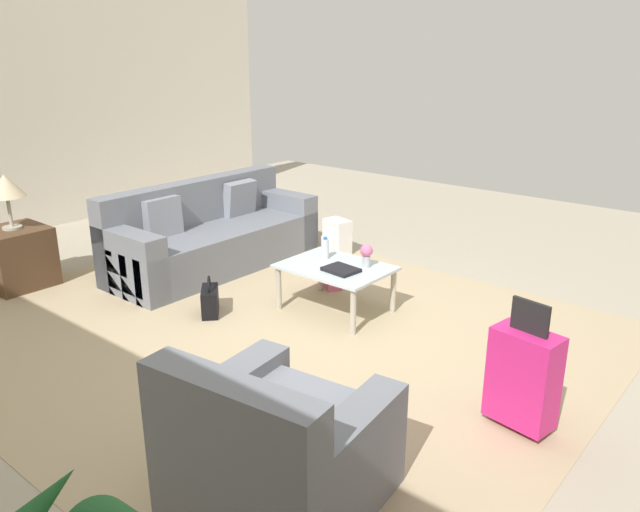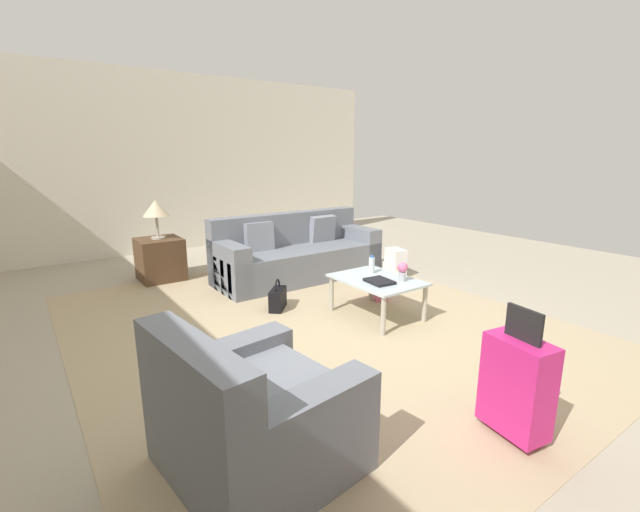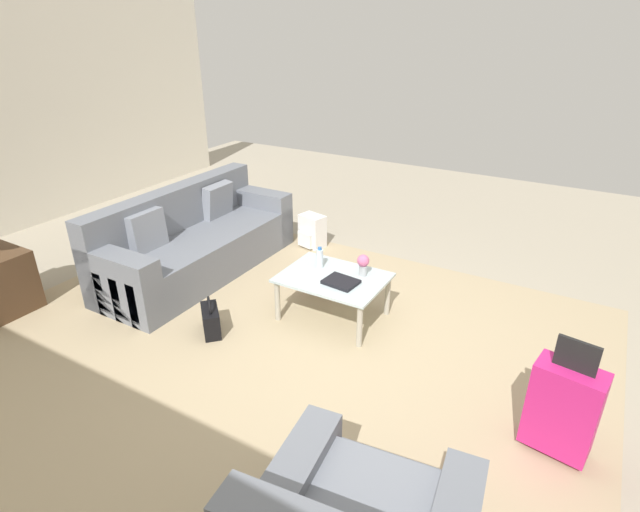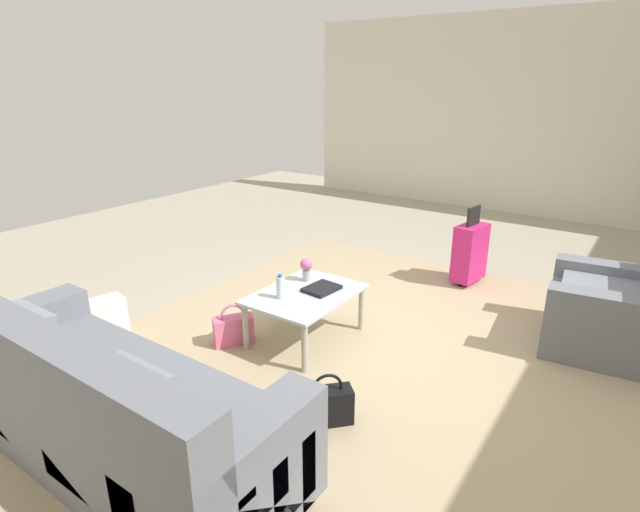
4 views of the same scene
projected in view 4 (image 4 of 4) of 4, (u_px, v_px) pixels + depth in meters
ground_plane at (380, 336)px, 4.28m from camera, size 12.00×12.00×0.00m
wall_left at (540, 117)px, 7.69m from camera, size 0.12×8.00×3.10m
area_rug at (366, 375)px, 3.71m from camera, size 5.20×4.40×0.01m
couch at (102, 412)px, 2.80m from camera, size 0.88×2.35×0.90m
armchair at (621, 316)px, 3.99m from camera, size 1.06×1.04×0.86m
coffee_table at (305, 299)px, 4.12m from camera, size 0.93×0.69×0.43m
water_bottle at (280, 287)px, 3.97m from camera, size 0.06×0.06×0.20m
coffee_table_book at (322, 288)px, 4.15m from camera, size 0.31×0.25×0.03m
flower_vase at (306, 267)px, 4.31m from camera, size 0.11×0.11×0.21m
suitcase_magenta at (470, 252)px, 5.30m from camera, size 0.43×0.28×0.85m
handbag_black at (327, 405)px, 3.16m from camera, size 0.33×0.32×0.36m
handbag_pink at (233, 330)px, 4.12m from camera, size 0.34×0.30×0.36m
backpack_white at (107, 323)px, 4.10m from camera, size 0.34×0.30×0.40m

